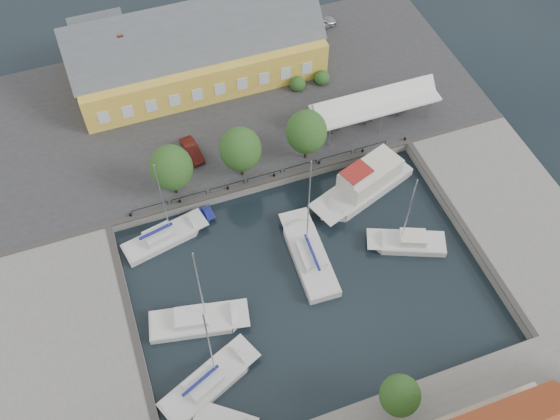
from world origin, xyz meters
name	(u,v)px	position (x,y,z in m)	size (l,w,h in m)	color
ground	(301,267)	(0.00, 0.00, 0.00)	(140.00, 140.00, 0.00)	black
north_quay	(230,103)	(0.00, 23.00, 0.50)	(56.00, 26.00, 1.00)	#2D2D30
west_quay	(69,358)	(-22.00, -2.00, 0.50)	(12.00, 24.00, 1.00)	slate
east_quay	(515,217)	(22.00, -2.00, 0.50)	(12.00, 24.00, 1.00)	slate
quay_edge_fittings	(285,222)	(0.02, 4.75, 1.06)	(56.00, 24.72, 0.40)	#383533
warehouse	(192,53)	(-2.60, 28.36, 4.43)	(28.56, 14.00, 9.55)	gold
tent_canopy	(375,103)	(14.00, 14.50, 3.68)	(14.00, 4.00, 2.83)	white
quay_trees	(240,149)	(-2.00, 12.00, 4.88)	(18.20, 4.20, 6.30)	black
car_silver	(321,23)	(14.72, 31.67, 1.70)	(1.66, 4.11, 1.40)	#AFB3B7
car_red	(192,150)	(-6.13, 16.42, 1.65)	(1.37, 3.92, 1.29)	#581714
center_sailboat	(309,257)	(1.03, 0.57, 0.36)	(3.46, 10.30, 13.75)	silver
trawler	(365,184)	(9.43, 6.50, 1.02)	(12.16, 7.27, 5.00)	silver
east_boat_b	(408,243)	(10.64, -1.13, 0.26)	(7.94, 5.22, 10.55)	silver
west_boat_a	(163,239)	(-11.59, 7.43, 0.27)	(8.82, 4.16, 11.35)	silver
west_boat_c	(197,322)	(-10.89, -2.28, 0.26)	(9.25, 4.50, 11.98)	silver
west_boat_d	(208,384)	(-11.51, -8.10, 0.27)	(9.49, 6.20, 12.26)	silver
launch_nw	(191,222)	(-8.52, 8.56, 0.09)	(4.78, 2.37, 0.88)	navy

